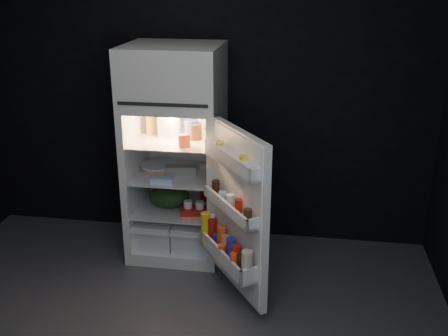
% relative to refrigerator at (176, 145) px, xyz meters
% --- Properties ---
extents(wall_back, '(4.00, 0.00, 2.70)m').
position_rel_refrigerator_xyz_m(wall_back, '(0.15, 0.38, 0.39)').
color(wall_back, black).
rests_on(wall_back, ground).
extents(refrigerator, '(0.76, 0.71, 1.78)m').
position_rel_refrigerator_xyz_m(refrigerator, '(0.00, 0.00, 0.00)').
color(refrigerator, white).
rests_on(refrigerator, ground).
extents(fridge_door, '(0.57, 0.70, 1.22)m').
position_rel_refrigerator_xyz_m(fridge_door, '(0.59, -0.69, -0.28)').
color(fridge_door, white).
rests_on(fridge_door, ground).
extents(milk_jug, '(0.17, 0.17, 0.24)m').
position_rel_refrigerator_xyz_m(milk_jug, '(-0.06, 0.01, 0.19)').
color(milk_jug, white).
rests_on(milk_jug, refrigerator).
extents(mayo_jar, '(0.12, 0.12, 0.14)m').
position_rel_refrigerator_xyz_m(mayo_jar, '(0.13, 0.03, 0.14)').
color(mayo_jar, '#1F28AB').
rests_on(mayo_jar, refrigerator).
extents(jam_jar, '(0.12, 0.12, 0.13)m').
position_rel_refrigerator_xyz_m(jam_jar, '(0.17, -0.03, 0.14)').
color(jam_jar, '#331D0E').
rests_on(jam_jar, refrigerator).
extents(amber_bottle, '(0.09, 0.09, 0.22)m').
position_rel_refrigerator_xyz_m(amber_bottle, '(-0.23, 0.06, 0.18)').
color(amber_bottle, gold).
rests_on(amber_bottle, refrigerator).
extents(small_carton, '(0.11, 0.09, 0.10)m').
position_rel_refrigerator_xyz_m(small_carton, '(0.12, -0.23, 0.12)').
color(small_carton, '#E2461A').
rests_on(small_carton, refrigerator).
extents(egg_carton, '(0.27, 0.14, 0.07)m').
position_rel_refrigerator_xyz_m(egg_carton, '(0.05, -0.05, -0.19)').
color(egg_carton, gray).
rests_on(egg_carton, refrigerator).
extents(pie, '(0.35, 0.35, 0.04)m').
position_rel_refrigerator_xyz_m(pie, '(-0.16, 0.02, -0.21)').
color(pie, tan).
rests_on(pie, refrigerator).
extents(flat_package, '(0.18, 0.10, 0.04)m').
position_rel_refrigerator_xyz_m(flat_package, '(-0.06, -0.26, -0.21)').
color(flat_package, '#98BEEB').
rests_on(flat_package, refrigerator).
extents(wrapped_pkg, '(0.14, 0.13, 0.05)m').
position_rel_refrigerator_xyz_m(wrapped_pkg, '(0.25, 0.10, -0.20)').
color(wrapped_pkg, beige).
rests_on(wrapped_pkg, refrigerator).
extents(produce_bag, '(0.38, 0.34, 0.20)m').
position_rel_refrigerator_xyz_m(produce_bag, '(-0.06, -0.06, -0.43)').
color(produce_bag, '#193815').
rests_on(produce_bag, refrigerator).
extents(yogurt_tray, '(0.26, 0.18, 0.05)m').
position_rel_refrigerator_xyz_m(yogurt_tray, '(0.19, -0.17, -0.50)').
color(yogurt_tray, '#B8190F').
rests_on(yogurt_tray, refrigerator).
extents(small_can_red, '(0.09, 0.09, 0.09)m').
position_rel_refrigerator_xyz_m(small_can_red, '(0.21, 0.10, -0.48)').
color(small_can_red, '#B8190F').
rests_on(small_can_red, refrigerator).
extents(small_can_silver, '(0.07, 0.07, 0.09)m').
position_rel_refrigerator_xyz_m(small_can_silver, '(0.23, 0.12, -0.48)').
color(small_can_silver, silver).
rests_on(small_can_silver, refrigerator).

